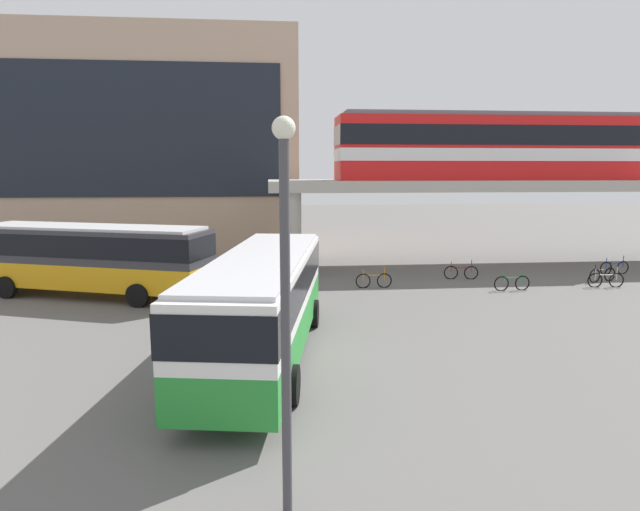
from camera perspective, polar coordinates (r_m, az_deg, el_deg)
The scene contains 14 objects.
ground_plane at distance 26.72m, azimuth -4.60°, elevation -3.20°, with size 120.00×120.00×0.00m, color #605E5B.
station_building at distance 42.89m, azimuth -18.70°, elevation 10.91°, with size 23.13×13.79×14.74m.
elevated_platform at distance 34.15m, azimuth 20.24°, elevation 6.31°, with size 29.50×5.81×5.08m.
train at distance 33.50m, azimuth 18.02°, elevation 11.02°, with size 18.51×2.96×3.84m.
bus_main at distance 16.10m, azimuth -6.07°, elevation -4.25°, with size 4.30×11.31×3.22m.
bus_secondary at distance 26.17m, azimuth -23.23°, elevation 0.24°, with size 11.26×6.03×3.22m.
bicycle_green at distance 27.08m, azimuth 19.75°, elevation -2.78°, with size 1.79×0.12×1.04m.
bicycle_red at distance 29.07m, azimuth 14.78°, elevation -1.75°, with size 1.78×0.32×1.04m.
bicycle_silver at distance 29.67m, azimuth 28.12°, elevation -2.32°, with size 1.79×0.22×1.04m.
bicycle_blue at distance 33.59m, azimuth 28.85°, elevation -1.15°, with size 1.79×0.23×1.04m.
bicycle_orange at distance 26.21m, azimuth 5.75°, elevation -2.66°, with size 1.79×0.06×1.04m.
bicycle_black at distance 31.06m, azimuth 27.84°, elevation -1.83°, with size 1.73×0.57×1.04m.
pedestrian_walking_across at distance 27.34m, azimuth -7.87°, elevation -1.13°, with size 0.47×0.39×1.82m.
lamp_post at distance 8.42m, azimuth -3.71°, elevation -3.81°, with size 0.36×0.36×6.50m.
Camera 1 is at (-0.32, -16.10, 5.71)m, focal length 30.06 mm.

